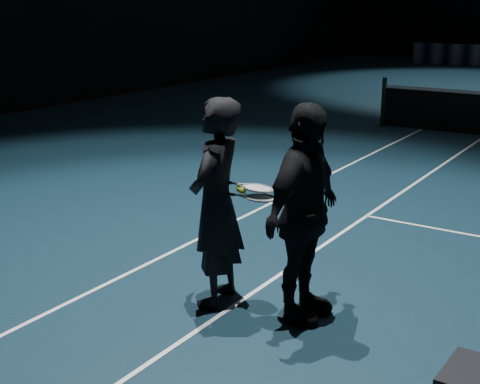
# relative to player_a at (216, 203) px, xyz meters

# --- Properties ---
(net_post_left) EXTENTS (0.10, 0.10, 1.10)m
(net_post_left) POSITION_rel_player_a_xyz_m (-2.09, 9.64, -0.44)
(net_post_left) COLOR black
(net_post_left) RESTS_ON floor
(player_a) EXTENTS (0.60, 0.80, 1.99)m
(player_a) POSITION_rel_player_a_xyz_m (0.00, 0.00, 0.00)
(player_a) COLOR black
(player_a) RESTS_ON floor
(player_b) EXTENTS (0.49, 1.17, 1.99)m
(player_b) POSITION_rel_player_a_xyz_m (0.84, 0.15, 0.00)
(player_b) COLOR black
(player_b) RESTS_ON floor
(racket_lower) EXTENTS (0.71, 0.34, 0.03)m
(racket_lower) POSITION_rel_player_a_xyz_m (0.44, 0.08, 0.10)
(racket_lower) COLOR black
(racket_lower) RESTS_ON player_a
(racket_upper) EXTENTS (0.71, 0.38, 0.10)m
(racket_upper) POSITION_rel_player_a_xyz_m (0.39, 0.11, 0.18)
(racket_upper) COLOR black
(racket_upper) RESTS_ON player_b
(tennis_balls) EXTENTS (0.12, 0.10, 0.12)m
(tennis_balls) POSITION_rel_player_a_xyz_m (0.25, 0.05, 0.18)
(tennis_balls) COLOR #BAE02F
(tennis_balls) RESTS_ON racket_upper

